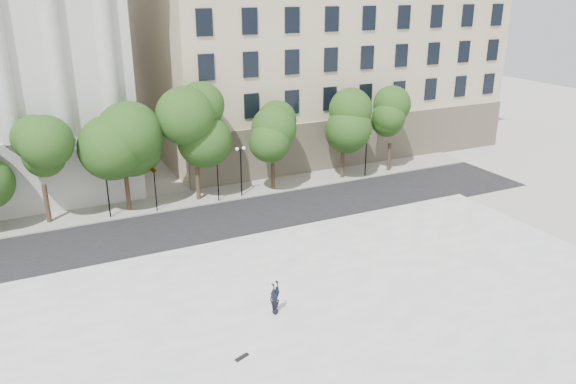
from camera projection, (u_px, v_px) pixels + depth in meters
name	position (u px, v px, depth m)	size (l,w,h in m)	color
ground	(307.00, 362.00, 26.96)	(160.00, 160.00, 0.00)	#AFACA5
plaza	(280.00, 326.00, 29.42)	(44.00, 22.00, 0.45)	white
street	(196.00, 227.00, 42.17)	(60.00, 8.00, 0.02)	black
far_sidewalk	(174.00, 201.00, 47.22)	(60.00, 4.00, 0.12)	#9B988F
building_east	(304.00, 42.00, 64.25)	(36.00, 26.15, 23.00)	beige
traffic_light_west	(153.00, 168.00, 43.76)	(0.95, 1.88, 4.25)	black
traffic_light_east	(217.00, 159.00, 45.90)	(1.08, 1.88, 4.25)	black
person_lying	(275.00, 309.00, 30.07)	(0.69, 0.45, 1.89)	black
skateboard	(242.00, 357.00, 26.52)	(0.75, 0.19, 0.08)	black
street_trees	(157.00, 147.00, 44.40)	(44.86, 4.81, 8.04)	#382619
lamp_posts	(175.00, 173.00, 44.98)	(37.73, 0.28, 4.45)	black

